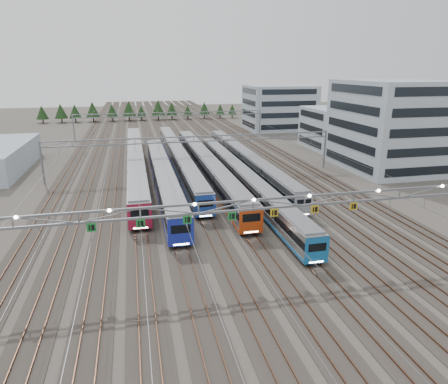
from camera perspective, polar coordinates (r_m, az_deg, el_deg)
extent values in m
plane|color=#47423A|center=(43.39, 3.98, -10.96)|extent=(400.00, 400.00, 0.00)
cube|color=#2D2823|center=(138.51, -8.08, 8.63)|extent=(54.00, 260.00, 0.08)
cube|color=brown|center=(138.75, -18.71, 7.96)|extent=(0.08, 260.00, 0.16)
cube|color=brown|center=(142.85, 2.27, 9.09)|extent=(0.08, 260.00, 0.16)
cube|color=brown|center=(138.44, -8.38, 8.66)|extent=(0.08, 260.00, 0.16)
cube|color=brown|center=(138.55, -7.78, 8.69)|extent=(0.08, 260.00, 0.16)
cube|color=black|center=(84.87, -12.41, 3.21)|extent=(2.61, 65.89, 0.40)
cube|color=#989A9F|center=(84.44, -12.50, 4.47)|extent=(3.07, 67.23, 3.46)
cube|color=black|center=(84.35, -12.51, 4.74)|extent=(3.13, 66.90, 1.04)
cube|color=maroon|center=(84.77, -12.43, 3.51)|extent=(3.12, 66.90, 0.38)
cube|color=slate|center=(84.07, -12.58, 5.69)|extent=(2.77, 65.89, 0.27)
cube|color=maroon|center=(52.16, -11.93, -3.47)|extent=(3.09, 0.12, 3.46)
cube|color=black|center=(51.99, -11.96, -3.05)|extent=(2.30, 0.10, 1.04)
cube|color=white|center=(52.65, -11.83, -5.03)|extent=(1.84, 0.06, 0.16)
cube|color=black|center=(71.93, -8.65, 0.89)|extent=(2.59, 51.47, 0.39)
cube|color=#989A9F|center=(71.43, -8.72, 2.35)|extent=(3.05, 52.52, 3.43)
cube|color=black|center=(71.32, -8.74, 2.67)|extent=(3.11, 52.26, 1.03)
cube|color=#1B2AA6|center=(71.81, -8.67, 1.24)|extent=(3.10, 52.26, 0.38)
cube|color=slate|center=(70.99, -8.79, 3.77)|extent=(2.74, 51.47, 0.27)
cube|color=#1B2AA6|center=(46.65, -6.19, -5.74)|extent=(3.07, 0.12, 3.43)
cube|color=black|center=(46.46, -6.20, -5.29)|extent=(2.29, 0.10, 1.03)
cube|color=white|center=(47.20, -6.12, -7.45)|extent=(1.83, 0.06, 0.16)
cube|color=black|center=(87.68, -6.55, 3.94)|extent=(2.45, 65.65, 0.37)
cube|color=#989A9F|center=(87.28, -6.59, 5.08)|extent=(2.88, 66.99, 3.24)
cube|color=black|center=(87.20, -6.60, 5.33)|extent=(2.94, 66.66, 0.98)
cube|color=#2045AF|center=(87.58, -6.56, 4.21)|extent=(2.93, 66.66, 0.36)
cube|color=slate|center=(86.94, -6.63, 6.19)|extent=(2.59, 65.65, 0.26)
cube|color=#2045AF|center=(55.32, -2.64, -2.03)|extent=(2.90, 0.12, 3.24)
cube|color=black|center=(55.17, -2.64, -1.66)|extent=(2.16, 0.10, 0.98)
cube|color=white|center=(55.75, -2.61, -3.42)|extent=(1.73, 0.06, 0.15)
cube|color=black|center=(79.62, -2.58, 2.67)|extent=(2.61, 61.73, 0.40)
cube|color=#989A9F|center=(79.16, -2.60, 4.02)|extent=(3.07, 62.99, 3.46)
cube|color=black|center=(79.06, -2.60, 4.31)|extent=(3.13, 62.67, 1.04)
cube|color=#C73F11|center=(79.51, -2.59, 3.00)|extent=(3.12, 62.67, 0.38)
cube|color=slate|center=(78.76, -2.62, 5.32)|extent=(2.77, 61.73, 0.27)
cube|color=#C73F11|center=(49.85, 3.92, -4.11)|extent=(3.09, 0.12, 3.46)
cube|color=black|center=(49.68, 3.94, -3.67)|extent=(2.31, 0.10, 1.04)
cube|color=white|center=(50.37, 3.91, -5.73)|extent=(1.84, 0.06, 0.16)
cube|color=black|center=(71.65, 2.33, 0.99)|extent=(2.30, 61.09, 0.35)
cube|color=#989A9F|center=(71.19, 2.35, 2.29)|extent=(2.70, 62.34, 3.04)
cube|color=black|center=(71.10, 2.35, 2.58)|extent=(2.76, 62.02, 0.92)
cube|color=#1868AB|center=(71.54, 2.33, 1.30)|extent=(2.75, 62.02, 0.34)
cube|color=slate|center=(70.79, 2.36, 3.56)|extent=(2.43, 61.09, 0.24)
cube|color=#1868AB|center=(43.68, 13.13, -8.12)|extent=(2.72, 0.12, 3.04)
cube|color=black|center=(43.50, 13.18, -7.71)|extent=(2.03, 0.10, 0.92)
cube|color=white|center=(44.21, 13.05, -9.71)|extent=(1.62, 0.06, 0.14)
cube|color=black|center=(84.32, 3.10, 3.49)|extent=(2.39, 58.47, 0.36)
cube|color=#989A9F|center=(83.92, 3.12, 4.65)|extent=(2.82, 59.67, 3.17)
cube|color=black|center=(83.84, 3.13, 4.90)|extent=(2.88, 59.37, 0.96)
cube|color=#92969F|center=(84.22, 3.11, 3.77)|extent=(2.87, 59.37, 0.35)
cube|color=slate|center=(83.57, 3.14, 5.78)|extent=(2.54, 58.47, 0.25)
cube|color=#92969F|center=(56.93, 11.32, -1.84)|extent=(2.84, 0.12, 3.17)
cube|color=black|center=(56.78, 11.35, -1.49)|extent=(2.11, 0.10, 0.96)
cube|color=white|center=(57.34, 11.26, -3.17)|extent=(1.69, 0.06, 0.15)
cube|color=slate|center=(40.30, 4.21, -1.14)|extent=(56.00, 0.22, 0.22)
cube|color=slate|center=(40.63, 4.18, -2.48)|extent=(56.00, 0.22, 0.22)
cube|color=#1A8331|center=(39.32, -18.41, -4.83)|extent=(0.85, 0.06, 0.85)
cube|color=#1A8331|center=(39.08, -11.83, -4.42)|extent=(0.85, 0.06, 0.85)
cube|color=#1A8331|center=(39.34, -5.26, -3.96)|extent=(0.85, 0.06, 0.85)
cube|color=#1A8331|center=(40.12, 1.13, -3.45)|extent=(0.85, 0.06, 0.85)
cube|color=gold|center=(41.37, 7.20, -2.94)|extent=(0.85, 0.06, 0.85)
cube|color=gold|center=(43.06, 12.84, -2.43)|extent=(0.85, 0.06, 0.85)
cube|color=gold|center=(45.14, 18.01, -1.94)|extent=(0.85, 0.06, 0.85)
cylinder|color=slate|center=(80.03, -24.59, 3.81)|extent=(0.36, 0.36, 8.00)
cylinder|color=slate|center=(87.61, 14.20, 5.91)|extent=(0.36, 0.36, 8.00)
cube|color=slate|center=(78.39, -4.38, 7.91)|extent=(56.00, 0.22, 0.22)
cube|color=slate|center=(78.56, -4.36, 7.19)|extent=(56.00, 0.22, 0.22)
cylinder|color=slate|center=(123.76, -20.68, 8.53)|extent=(0.36, 0.36, 8.00)
cylinder|color=slate|center=(128.79, 5.15, 9.86)|extent=(0.36, 0.36, 8.00)
cube|color=slate|center=(122.71, -7.60, 11.20)|extent=(56.00, 0.22, 0.22)
cube|color=slate|center=(122.82, -7.58, 10.74)|extent=(56.00, 0.22, 0.22)
cube|color=#9AACB8|center=(90.98, 22.62, 8.77)|extent=(18.00, 22.00, 18.17)
cube|color=#9AACB8|center=(110.82, 15.60, 8.77)|extent=(14.00, 16.00, 10.58)
cube|color=#9AACB8|center=(142.44, 7.89, 11.87)|extent=(22.00, 18.00, 14.86)
cube|color=#9AACB8|center=(95.42, -29.24, 4.32)|extent=(10.00, 30.00, 5.38)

